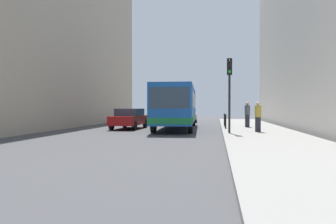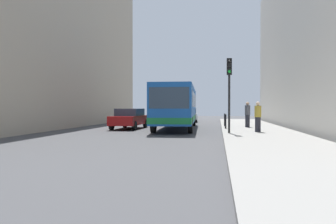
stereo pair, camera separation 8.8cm
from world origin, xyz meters
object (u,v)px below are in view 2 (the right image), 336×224
Objects in this scene: bollard_mid at (225,120)px; pedestrian_mid_sidewalk at (248,114)px; bus at (177,105)px; car_beside_bus at (130,118)px; traffic_light at (229,81)px; pedestrian_near_signal at (258,117)px; bollard_near at (226,121)px; car_behind_bus at (189,115)px.

pedestrian_mid_sidewalk reaches higher than bollard_mid.
bus is 2.51× the size of car_beside_bus.
pedestrian_near_signal is (1.67, 1.17, -1.98)m from traffic_light.
car_beside_bus is 6.98m from bollard_near.
pedestrian_mid_sidewalk is (-0.18, 4.45, 0.03)m from pedestrian_near_signal.
traffic_light reaches higher than bollard_mid.
pedestrian_near_signal is (1.77, -5.55, 0.40)m from bollard_mid.
car_beside_bus is 0.98× the size of car_behind_bus.
bus reaches higher than car_beside_bus.
pedestrian_mid_sidewalk is (5.07, 0.27, -0.66)m from bus.
bollard_near is 0.52× the size of pedestrian_mid_sidewalk.
car_beside_bus is 12.25m from car_behind_bus.
bollard_near is (3.67, -12.68, -0.16)m from car_behind_bus.
bollard_near is at bearing 103.65° from pedestrian_mid_sidewalk.
traffic_light is at bearing -88.53° from bollard_near.
bollard_mid is (-0.10, 6.72, -2.38)m from traffic_light.
bus reaches higher than bollard_near.
bus reaches higher than pedestrian_mid_sidewalk.
traffic_light reaches higher than bollard_near.
pedestrian_mid_sidewalk is at bearing 47.31° from bollard_near.
bollard_near is (6.93, -0.87, -0.16)m from car_beside_bus.
pedestrian_mid_sidewalk is at bearing -179.78° from bus.
pedestrian_mid_sidewalk is (1.59, 1.72, 0.44)m from bollard_near.
pedestrian_near_signal is at bearing 148.69° from pedestrian_mid_sidewalk.
bus reaches higher than car_behind_bus.
bus reaches higher than bollard_mid.
car_beside_bus reaches higher than bollard_mid.
car_behind_bus is at bearing 110.40° from bollard_mid.
car_behind_bus is 4.75× the size of bollard_near.
bollard_mid is (6.93, 1.95, -0.16)m from car_beside_bus.
pedestrian_near_signal reaches higher than bollard_near.
bollard_near is at bearing 154.55° from bus.
bus is 3.93m from bollard_near.
car_behind_bus is at bearing -104.58° from car_beside_bus.
car_behind_bus is 2.58× the size of pedestrian_near_signal.
pedestrian_near_signal is 0.97× the size of pedestrian_mid_sidewalk.
pedestrian_mid_sidewalk is at bearing 111.73° from car_behind_bus.
pedestrian_near_signal is (8.70, -3.60, 0.24)m from car_beside_bus.
bollard_mid is at bearing -27.00° from pedestrian_near_signal.
bollard_mid is (3.48, 1.36, -1.10)m from bus.
car_behind_bus is 16.34m from pedestrian_near_signal.
car_beside_bus is at bearing 172.84° from bollard_near.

